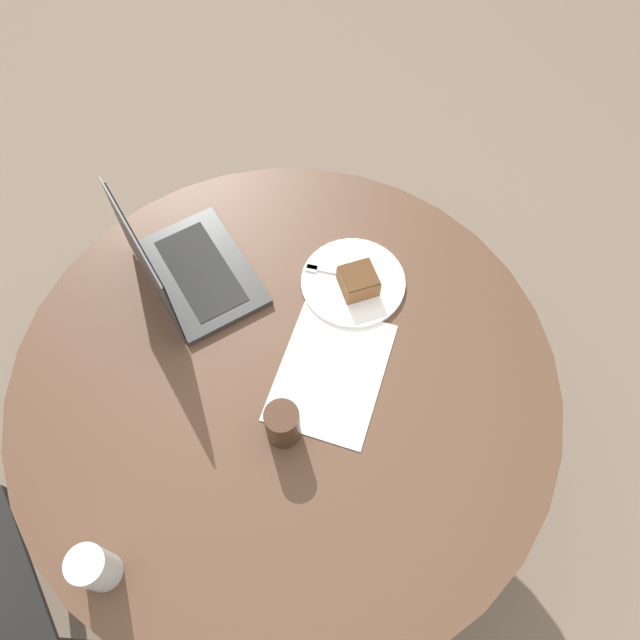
# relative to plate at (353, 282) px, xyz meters

# --- Properties ---
(ground_plane) EXTENTS (12.00, 12.00, 0.00)m
(ground_plane) POSITION_rel_plate_xyz_m (-0.28, 0.08, -0.74)
(ground_plane) COLOR #6B5B4C
(dining_table) EXTENTS (1.21, 1.21, 0.73)m
(dining_table) POSITION_rel_plate_xyz_m (-0.28, 0.08, -0.13)
(dining_table) COLOR #4C3323
(dining_table) RESTS_ON ground_plane
(paper_document) EXTENTS (0.31, 0.23, 0.00)m
(paper_document) POSITION_rel_plate_xyz_m (-0.24, -0.02, -0.00)
(paper_document) COLOR white
(paper_document) RESTS_ON dining_table
(plate) EXTENTS (0.25, 0.25, 0.01)m
(plate) POSITION_rel_plate_xyz_m (0.00, 0.00, 0.00)
(plate) COLOR white
(plate) RESTS_ON dining_table
(cake_slice) EXTENTS (0.11, 0.11, 0.05)m
(cake_slice) POSITION_rel_plate_xyz_m (-0.01, -0.01, 0.03)
(cake_slice) COLOR brown
(cake_slice) RESTS_ON plate
(fork) EXTENTS (0.03, 0.17, 0.00)m
(fork) POSITION_rel_plate_xyz_m (0.01, 0.05, 0.01)
(fork) COLOR silver
(fork) RESTS_ON plate
(coffee_glass) EXTENTS (0.07, 0.07, 0.10)m
(coffee_glass) POSITION_rel_plate_xyz_m (-0.40, 0.04, 0.05)
(coffee_glass) COLOR #3D2619
(coffee_glass) RESTS_ON dining_table
(water_glass) EXTENTS (0.07, 0.07, 0.12)m
(water_glass) POSITION_rel_plate_xyz_m (-0.76, 0.28, 0.05)
(water_glass) COLOR silver
(water_glass) RESTS_ON dining_table
(laptop) EXTENTS (0.38, 0.39, 0.26)m
(laptop) POSITION_rel_plate_xyz_m (-0.11, 0.38, 0.04)
(laptop) COLOR #2D2D2D
(laptop) RESTS_ON dining_table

